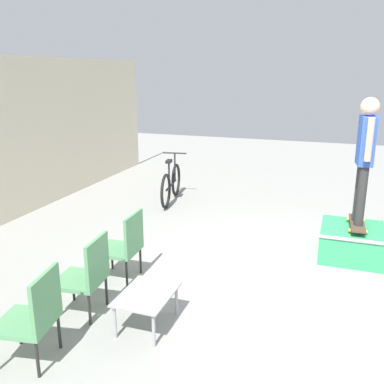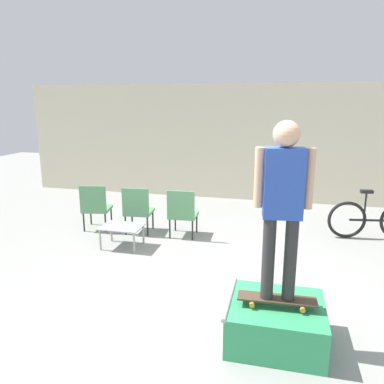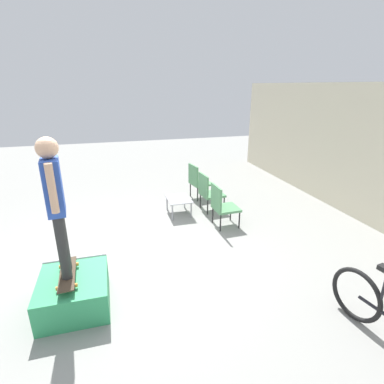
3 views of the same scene
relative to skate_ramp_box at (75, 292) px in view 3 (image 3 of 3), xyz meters
name	(u,v)px [view 3 (image 3 of 3)]	position (x,y,z in m)	size (l,w,h in m)	color
ground_plane	(133,257)	(-1.06, 0.88, -0.23)	(24.00, 24.00, 0.00)	gray
house_wall_back	(379,158)	(-1.06, 6.05, 1.27)	(12.00, 0.06, 3.00)	beige
skate_ramp_box	(75,292)	(0.00, 0.00, 0.00)	(1.03, 0.91, 0.47)	#339E60
skateboard_on_ramp	(68,274)	(0.00, -0.05, 0.31)	(0.83, 0.28, 0.07)	#473828
person_skater	(55,197)	(0.00, -0.05, 1.41)	(0.57, 0.26, 1.83)	#2D2D2D
coffee_table	(179,200)	(-2.73, 2.14, 0.12)	(0.73, 0.55, 0.39)	#9E9EA3
patio_chair_left	(198,180)	(-3.62, 2.88, 0.29)	(0.60, 0.60, 0.94)	black
patio_chair_center	(209,191)	(-2.72, 2.88, 0.29)	(0.57, 0.57, 0.94)	black
patio_chair_right	(222,204)	(-1.81, 2.88, 0.29)	(0.54, 0.54, 0.94)	black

